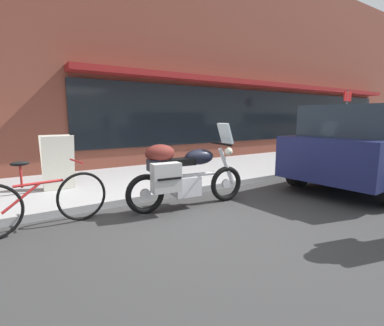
{
  "coord_description": "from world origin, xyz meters",
  "views": [
    {
      "loc": [
        -2.22,
        -3.24,
        1.49
      ],
      "look_at": [
        0.5,
        0.86,
        0.7
      ],
      "focal_mm": 26.73,
      "sensor_mm": 36.0,
      "label": 1
    }
  ],
  "objects": [
    {
      "name": "ground_plane",
      "position": [
        0.0,
        0.0,
        0.0
      ],
      "size": [
        80.0,
        80.0,
        0.0
      ],
      "primitive_type": "plane",
      "color": "#313131"
    },
    {
      "name": "storefront_building",
      "position": [
        6.53,
        4.56,
        3.34
      ],
      "size": [
        21.06,
        0.9,
        6.83
      ],
      "color": "brown",
      "rests_on": "ground_plane"
    },
    {
      "name": "sidewalk_curb",
      "position": [
        9.0,
        2.84,
        0.06
      ],
      "size": [
        30.0,
        3.11,
        0.12
      ],
      "color": "#999999",
      "rests_on": "ground_plane"
    },
    {
      "name": "touring_motorcycle",
      "position": [
        0.16,
        0.64,
        0.6
      ],
      "size": [
        2.13,
        0.62,
        1.39
      ],
      "color": "black",
      "rests_on": "ground_plane"
    },
    {
      "name": "parked_bicycle",
      "position": [
        -1.88,
        0.91,
        0.39
      ],
      "size": [
        1.79,
        0.48,
        0.95
      ],
      "color": "black",
      "rests_on": "ground_plane"
    },
    {
      "name": "parked_minivan",
      "position": [
        4.64,
        -0.27,
        0.91
      ],
      "size": [
        4.92,
        2.24,
        1.71
      ],
      "color": "#191E4C",
      "rests_on": "ground_plane"
    },
    {
      "name": "sandwich_board_sign",
      "position": [
        -1.39,
        2.61,
        0.64
      ],
      "size": [
        0.55,
        0.43,
        1.03
      ],
      "color": "silver",
      "rests_on": "sidewalk_curb"
    },
    {
      "name": "parking_sign_pole",
      "position": [
        7.51,
        2.05,
        1.47
      ],
      "size": [
        0.44,
        0.07,
        2.26
      ],
      "color": "#59595B",
      "rests_on": "sidewalk_curb"
    }
  ]
}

